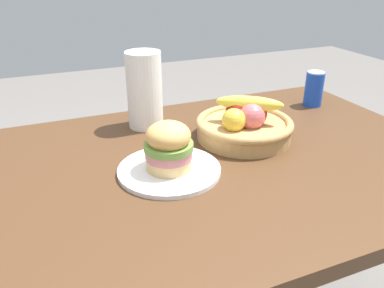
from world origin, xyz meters
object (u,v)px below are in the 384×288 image
at_px(plate, 169,170).
at_px(paper_towel_roll, 145,90).
at_px(sandwich, 169,146).
at_px(soda_can, 314,89).
at_px(fruit_basket, 244,123).

bearing_deg(plate, paper_towel_roll, 83.79).
bearing_deg(plate, sandwich, 180.00).
height_order(plate, paper_towel_roll, paper_towel_roll).
relative_size(plate, sandwich, 2.10).
relative_size(sandwich, paper_towel_roll, 0.52).
height_order(soda_can, paper_towel_roll, paper_towel_roll).
relative_size(sandwich, fruit_basket, 0.43).
relative_size(plate, fruit_basket, 0.90).
bearing_deg(soda_can, sandwich, -157.76).
xyz_separation_m(sandwich, soda_can, (0.66, 0.27, -0.01)).
bearing_deg(soda_can, paper_towel_roll, 175.63).
xyz_separation_m(sandwich, fruit_basket, (0.28, 0.11, -0.03)).
bearing_deg(sandwich, soda_can, 22.24).
height_order(sandwich, paper_towel_roll, paper_towel_roll).
relative_size(sandwich, soda_can, 0.99).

